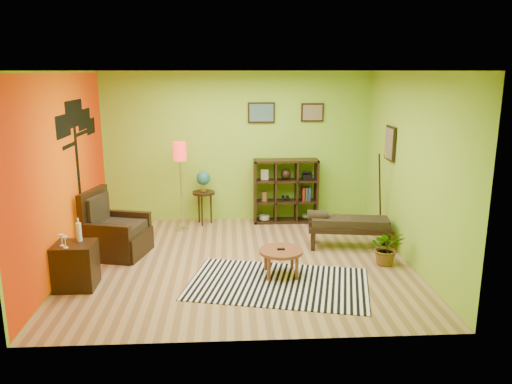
{
  "coord_description": "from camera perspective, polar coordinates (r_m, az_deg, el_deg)",
  "views": [
    {
      "loc": [
        -0.18,
        -7.04,
        2.8
      ],
      "look_at": [
        0.23,
        0.14,
        1.05
      ],
      "focal_mm": 35.0,
      "sensor_mm": 36.0,
      "label": 1
    }
  ],
  "objects": [
    {
      "name": "floor_lamp",
      "position": [
        8.84,
        -8.69,
        3.72
      ],
      "size": [
        0.24,
        0.24,
        1.6
      ],
      "color": "silver",
      "rests_on": "ground"
    },
    {
      "name": "potted_plant",
      "position": [
        7.66,
        14.71,
        -6.53
      ],
      "size": [
        0.54,
        0.59,
        0.42
      ],
      "primitive_type": "imported",
      "rotation": [
        0.0,
        0.0,
        -0.11
      ],
      "color": "#26661E",
      "rests_on": "ground"
    },
    {
      "name": "coffee_table",
      "position": [
        7.01,
        2.87,
        -7.01
      ],
      "size": [
        0.61,
        0.61,
        0.4
      ],
      "color": "brown",
      "rests_on": "ground"
    },
    {
      "name": "armchair",
      "position": [
        8.1,
        -15.91,
        -4.77
      ],
      "size": [
        1.02,
        1.02,
        1.03
      ],
      "color": "black",
      "rests_on": "ground"
    },
    {
      "name": "room_shell",
      "position": [
        7.13,
        -2.56,
        5.6
      ],
      "size": [
        5.04,
        4.54,
        2.82
      ],
      "color": "#93CC31",
      "rests_on": "ground"
    },
    {
      "name": "ground",
      "position": [
        7.58,
        -1.71,
        -8.01
      ],
      "size": [
        5.0,
        5.0,
        0.0
      ],
      "primitive_type": "plane",
      "color": "tan",
      "rests_on": "ground"
    },
    {
      "name": "side_cabinet",
      "position": [
        7.04,
        -19.92,
        -7.88
      ],
      "size": [
        0.52,
        0.47,
        0.93
      ],
      "color": "black",
      "rests_on": "ground"
    },
    {
      "name": "globe_table",
      "position": [
        9.25,
        -6.03,
        0.9
      ],
      "size": [
        0.41,
        0.41,
        1.01
      ],
      "color": "black",
      "rests_on": "ground"
    },
    {
      "name": "cube_shelf",
      "position": [
        9.4,
        3.5,
        0.11
      ],
      "size": [
        1.2,
        0.35,
        1.2
      ],
      "color": "black",
      "rests_on": "ground"
    },
    {
      "name": "bench",
      "position": [
        8.18,
        10.42,
        -3.66
      ],
      "size": [
        1.38,
        0.66,
        0.61
      ],
      "color": "black",
      "rests_on": "ground"
    },
    {
      "name": "zebra_rug",
      "position": [
        6.84,
        2.56,
        -10.43
      ],
      "size": [
        2.66,
        1.96,
        0.01
      ],
      "primitive_type": "cube",
      "rotation": [
        0.0,
        0.0,
        -0.23
      ],
      "color": "white",
      "rests_on": "ground"
    }
  ]
}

